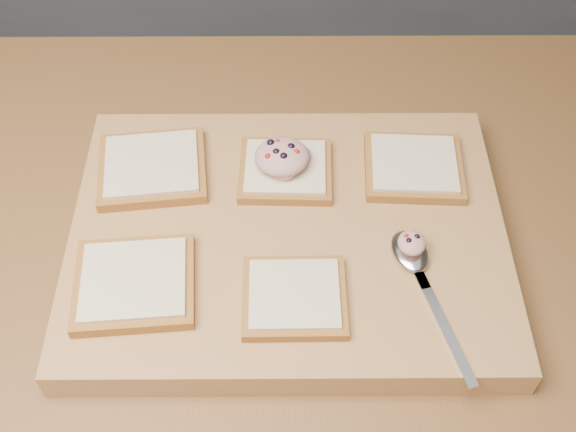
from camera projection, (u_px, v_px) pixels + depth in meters
name	position (u px, v px, depth m)	size (l,w,h in m)	color
island_counter	(237.00, 406.00, 1.20)	(2.00, 0.80, 0.90)	slate
cutting_board	(288.00, 238.00, 0.84)	(0.49, 0.38, 0.04)	tan
bread_far_left	(152.00, 168.00, 0.87)	(0.14, 0.13, 0.02)	olive
bread_far_center	(285.00, 170.00, 0.87)	(0.11, 0.10, 0.02)	olive
bread_far_right	(414.00, 167.00, 0.87)	(0.12, 0.11, 0.02)	olive
bread_near_left	(134.00, 283.00, 0.76)	(0.13, 0.12, 0.02)	olive
bread_near_center	(294.00, 297.00, 0.75)	(0.11, 0.10, 0.02)	olive
tuna_salad_dollop	(282.00, 156.00, 0.85)	(0.06, 0.06, 0.03)	tan
spoon	(415.00, 262.00, 0.78)	(0.08, 0.19, 0.01)	silver
spoon_salad	(412.00, 243.00, 0.78)	(0.03, 0.03, 0.02)	tan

